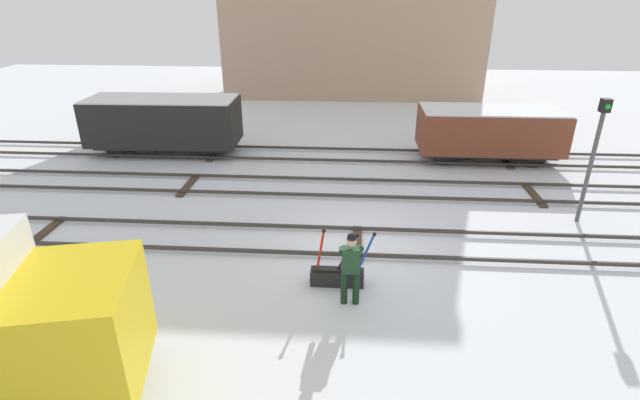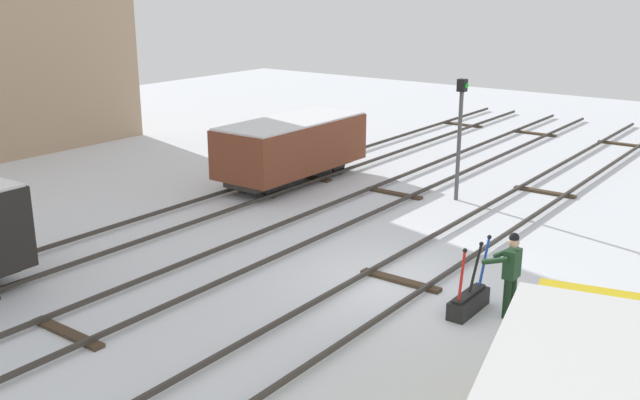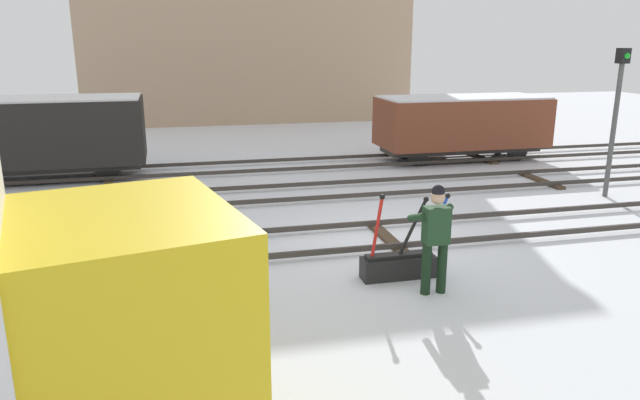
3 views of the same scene
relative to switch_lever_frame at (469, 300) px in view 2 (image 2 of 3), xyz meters
name	(u,v)px [view 2 (image 2 of 3)]	position (x,y,z in m)	size (l,w,h in m)	color
ground_plane	(400,282)	(0.47, 1.85, -0.24)	(60.00, 60.00, 0.00)	silver
track_main_line	(400,278)	(0.47, 1.85, -0.14)	(44.00, 1.94, 0.18)	#38332D
track_siding_near	(271,243)	(0.47, 5.56, -0.13)	(44.00, 1.94, 0.18)	#38332D
track_siding_far	(176,217)	(0.47, 8.98, -0.13)	(44.00, 1.94, 0.18)	#38332D
switch_lever_frame	(469,300)	(0.00, 0.00, 0.00)	(1.48, 0.36, 1.44)	black
rail_worker	(510,269)	(0.30, -0.69, 0.73)	(0.53, 0.65, 1.73)	black
signal_post	(460,127)	(6.98, 3.75, 2.00)	(0.24, 0.32, 3.64)	#4C4C4C
freight_car_back_track	(292,146)	(5.56, 8.98, 0.98)	(5.39, 2.24, 2.09)	#2D2B28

